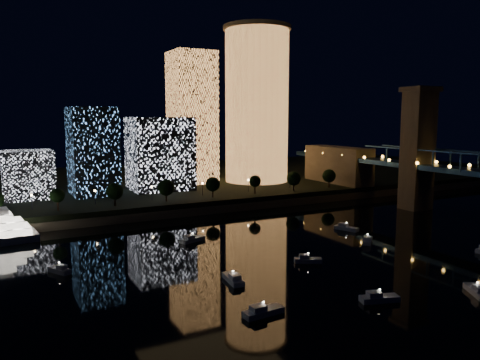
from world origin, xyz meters
The scene contains 9 objects.
ground centered at (0.00, 0.00, 0.00)m, with size 520.00×520.00×0.00m, color black.
far_bank centered at (0.00, 160.00, 2.50)m, with size 420.00×160.00×5.00m, color black.
seawall centered at (0.00, 82.00, 1.50)m, with size 420.00×6.00×3.00m, color #6B5E4C.
tower_cylindrical centered at (31.00, 123.73, 44.08)m, with size 34.00×34.00×77.90m.
tower_rectangular centered at (-0.20, 134.21, 37.45)m, with size 20.40×20.40×64.91m, color #F0994C.
midrise_blocks centered at (-60.43, 118.92, 20.97)m, with size 112.00×29.86×37.11m.
motorboats centered at (-10.10, 7.74, 0.81)m, with size 135.07×75.45×2.78m.
esplanade_trees centered at (-29.43, 88.00, 10.47)m, with size 166.04×6.73×8.86m.
street_lamps centered at (-34.00, 94.00, 9.02)m, with size 132.70×0.70×5.65m.
Camera 1 is at (-88.24, -85.68, 37.75)m, focal length 35.00 mm.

